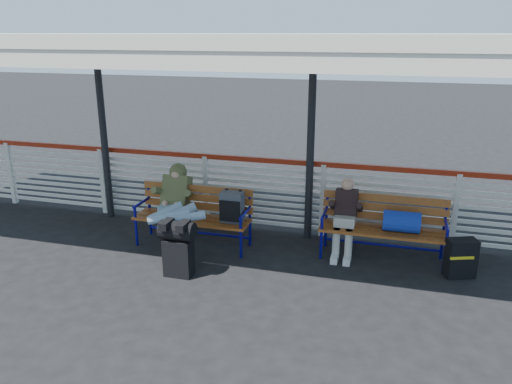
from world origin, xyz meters
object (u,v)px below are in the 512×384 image
(bench_right, at_px, (391,222))
(traveler_man, at_px, (175,209))
(luggage_stack, at_px, (178,246))
(suitcase_side, at_px, (461,258))
(bench_left, at_px, (206,210))
(companion_person, at_px, (345,217))

(bench_right, xyz_separation_m, traveler_man, (-3.08, -0.63, 0.11))
(luggage_stack, distance_m, suitcase_side, 3.82)
(bench_left, xyz_separation_m, suitcase_side, (3.68, -0.03, -0.33))
(luggage_stack, xyz_separation_m, bench_right, (2.74, 1.32, 0.15))
(bench_right, distance_m, suitcase_side, 1.05)
(luggage_stack, xyz_separation_m, suitcase_side, (3.68, 1.00, -0.16))
(suitcase_side, bearing_deg, companion_person, 149.18)
(traveler_man, bearing_deg, bench_right, 11.57)
(luggage_stack, height_order, companion_person, companion_person)
(traveler_man, xyz_separation_m, suitcase_side, (4.03, 0.31, -0.42))
(luggage_stack, relative_size, bench_right, 0.44)
(bench_left, xyz_separation_m, bench_right, (2.73, 0.29, -0.02))
(bench_right, bearing_deg, suitcase_side, -18.40)
(bench_left, height_order, suitcase_side, bench_left)
(companion_person, bearing_deg, traveler_man, -165.84)
(suitcase_side, bearing_deg, bench_right, 141.32)
(traveler_man, height_order, companion_person, traveler_man)
(luggage_stack, bearing_deg, companion_person, 32.16)
(luggage_stack, bearing_deg, traveler_man, 116.93)
(bench_left, distance_m, bench_right, 2.74)
(traveler_man, distance_m, suitcase_side, 4.06)
(luggage_stack, bearing_deg, bench_right, 25.93)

